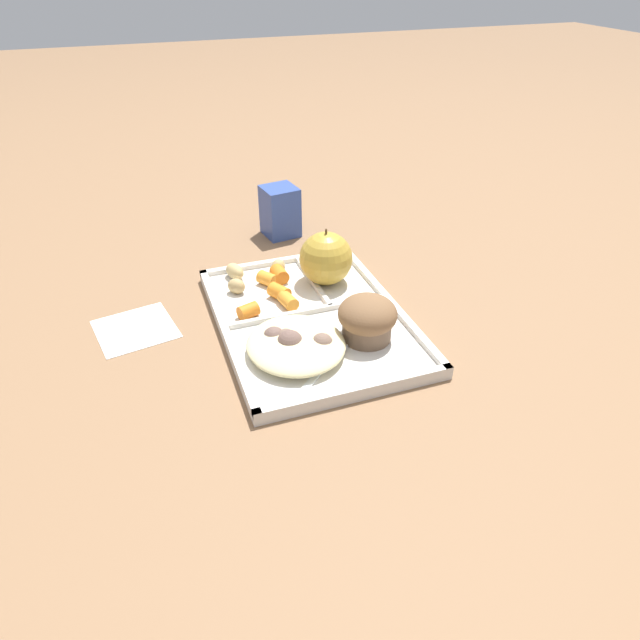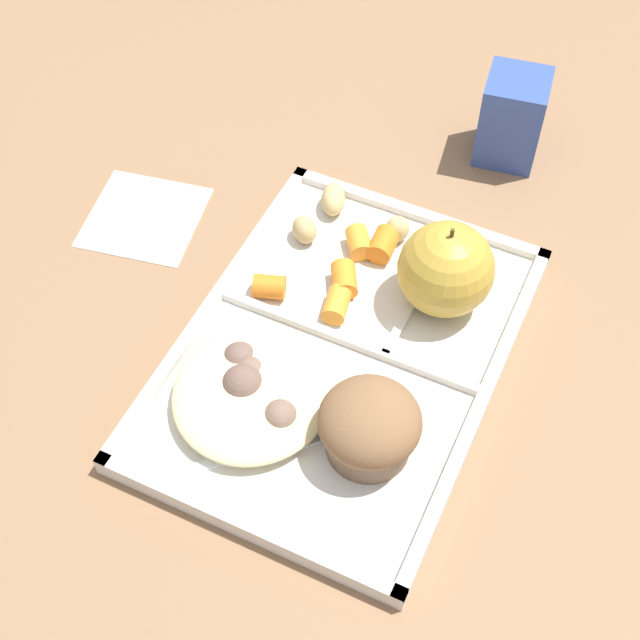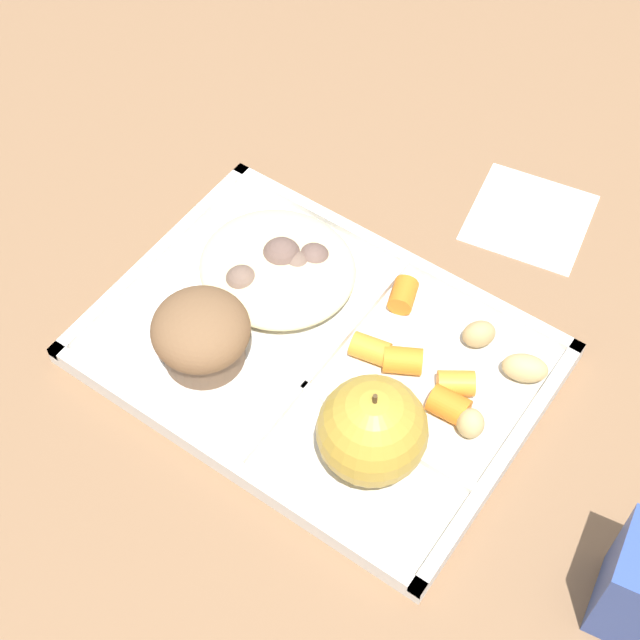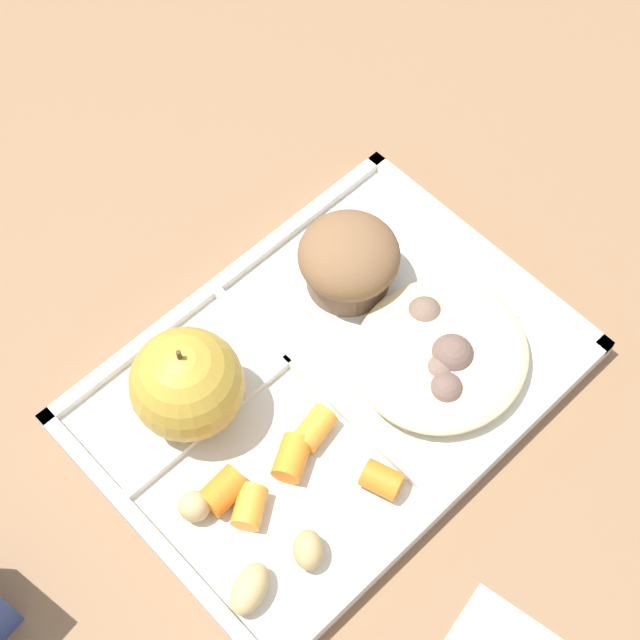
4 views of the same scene
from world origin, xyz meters
name	(u,v)px [view 4 (image 4 of 4)]	position (x,y,z in m)	size (l,w,h in m)	color
ground	(331,389)	(0.00, 0.00, 0.00)	(6.00, 6.00, 0.00)	#846042
lunch_tray	(330,386)	(0.00, 0.00, 0.01)	(0.38, 0.27, 0.02)	silver
green_apple	(187,384)	(-0.09, 0.06, 0.06)	(0.09, 0.09, 0.10)	#B79333
bran_muffin	(349,260)	(0.08, 0.06, 0.04)	(0.08, 0.08, 0.07)	brown
carrot_slice_edge	(314,429)	(-0.04, -0.02, 0.02)	(0.02, 0.02, 0.03)	orange
carrot_slice_tilted	(292,458)	(-0.07, -0.03, 0.02)	(0.02, 0.02, 0.03)	orange
carrot_slice_diagonal	(223,491)	(-0.12, -0.01, 0.02)	(0.02, 0.02, 0.03)	orange
carrot_slice_large	(250,507)	(-0.12, -0.04, 0.02)	(0.02, 0.02, 0.03)	orange
carrot_slice_back	(382,480)	(-0.03, -0.09, 0.02)	(0.02, 0.02, 0.03)	orange
potato_chunk_large	(250,589)	(-0.16, -0.08, 0.02)	(0.04, 0.02, 0.03)	tan
potato_chunk_browned	(308,550)	(-0.11, -0.09, 0.02)	(0.03, 0.02, 0.03)	tan
potato_chunk_wedge	(194,506)	(-0.15, -0.01, 0.03)	(0.02, 0.02, 0.03)	tan
egg_noodle_pile	(441,354)	(0.08, -0.05, 0.03)	(0.15, 0.14, 0.03)	beige
meatball_front	(445,391)	(0.05, -0.07, 0.03)	(0.03, 0.03, 0.03)	brown
meatball_back	(451,357)	(0.08, -0.06, 0.03)	(0.04, 0.04, 0.04)	brown
meatball_side	(438,372)	(0.06, -0.06, 0.03)	(0.03, 0.03, 0.03)	#755B4C
meatball_center	(424,316)	(0.09, -0.01, 0.03)	(0.03, 0.03, 0.03)	#755B4C
plastic_fork	(458,310)	(0.12, -0.03, 0.01)	(0.11, 0.12, 0.00)	white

